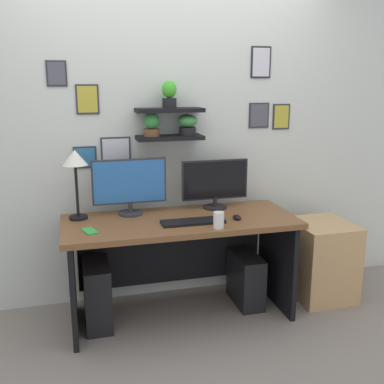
# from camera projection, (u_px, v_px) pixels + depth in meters

# --- Properties ---
(ground_plane) EXTENTS (8.00, 8.00, 0.00)m
(ground_plane) POSITION_uv_depth(u_px,v_px,m) (181.00, 314.00, 3.42)
(ground_plane) COLOR gray
(back_wall_assembly) EXTENTS (4.40, 0.24, 2.70)m
(back_wall_assembly) POSITION_uv_depth(u_px,v_px,m) (167.00, 128.00, 3.51)
(back_wall_assembly) COLOR silver
(back_wall_assembly) RESTS_ON ground
(desk) EXTENTS (1.65, 0.68, 0.75)m
(desk) POSITION_uv_depth(u_px,v_px,m) (179.00, 244.00, 3.34)
(desk) COLOR brown
(desk) RESTS_ON ground
(monitor_left) EXTENTS (0.54, 0.18, 0.41)m
(monitor_left) POSITION_uv_depth(u_px,v_px,m) (129.00, 185.00, 3.31)
(monitor_left) COLOR #2D2D33
(monitor_left) RESTS_ON desk
(monitor_right) EXTENTS (0.52, 0.18, 0.37)m
(monitor_right) POSITION_uv_depth(u_px,v_px,m) (215.00, 183.00, 3.48)
(monitor_right) COLOR black
(monitor_right) RESTS_ON desk
(keyboard) EXTENTS (0.44, 0.14, 0.02)m
(keyboard) POSITION_uv_depth(u_px,v_px,m) (193.00, 222.00, 3.14)
(keyboard) COLOR black
(keyboard) RESTS_ON desk
(computer_mouse) EXTENTS (0.06, 0.09, 0.03)m
(computer_mouse) POSITION_uv_depth(u_px,v_px,m) (237.00, 217.00, 3.23)
(computer_mouse) COLOR black
(computer_mouse) RESTS_ON desk
(desk_lamp) EXTENTS (0.17, 0.17, 0.50)m
(desk_lamp) POSITION_uv_depth(u_px,v_px,m) (75.00, 165.00, 3.15)
(desk_lamp) COLOR black
(desk_lamp) RESTS_ON desk
(cell_phone) EXTENTS (0.11, 0.15, 0.01)m
(cell_phone) POSITION_uv_depth(u_px,v_px,m) (90.00, 231.00, 2.96)
(cell_phone) COLOR green
(cell_phone) RESTS_ON desk
(water_cup) EXTENTS (0.07, 0.07, 0.11)m
(water_cup) POSITION_uv_depth(u_px,v_px,m) (219.00, 220.00, 3.03)
(water_cup) COLOR white
(water_cup) RESTS_ON desk
(drawer_cabinet) EXTENTS (0.44, 0.50, 0.62)m
(drawer_cabinet) POSITION_uv_depth(u_px,v_px,m) (321.00, 260.00, 3.66)
(drawer_cabinet) COLOR tan
(drawer_cabinet) RESTS_ON ground
(computer_tower_left) EXTENTS (0.18, 0.40, 0.46)m
(computer_tower_left) POSITION_uv_depth(u_px,v_px,m) (97.00, 294.00, 3.24)
(computer_tower_left) COLOR black
(computer_tower_left) RESTS_ON ground
(computer_tower_right) EXTENTS (0.18, 0.40, 0.40)m
(computer_tower_right) POSITION_uv_depth(u_px,v_px,m) (246.00, 279.00, 3.56)
(computer_tower_right) COLOR black
(computer_tower_right) RESTS_ON ground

